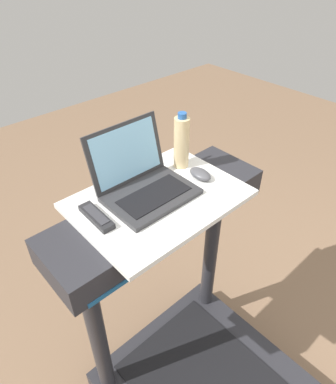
% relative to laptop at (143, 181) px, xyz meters
% --- Properties ---
extents(desk_board, '(0.60, 0.44, 0.02)m').
position_rel_laptop_xyz_m(desk_board, '(0.02, -0.06, -0.06)').
color(desk_board, white).
rests_on(desk_board, treadmill_base).
extents(laptop, '(0.31, 0.28, 0.23)m').
position_rel_laptop_xyz_m(laptop, '(0.00, 0.00, 0.00)').
color(laptop, '#2D2D30').
rests_on(laptop, desk_board).
extents(computer_mouse, '(0.06, 0.10, 0.03)m').
position_rel_laptop_xyz_m(computer_mouse, '(0.22, -0.08, -0.03)').
color(computer_mouse, '#4C4C51').
rests_on(computer_mouse, desk_board).
extents(water_bottle, '(0.06, 0.06, 0.23)m').
position_rel_laptop_xyz_m(water_bottle, '(0.23, 0.04, 0.06)').
color(water_bottle, beige).
rests_on(water_bottle, desk_board).
extents(tv_remote, '(0.05, 0.16, 0.02)m').
position_rel_laptop_xyz_m(tv_remote, '(-0.21, -0.01, -0.04)').
color(tv_remote, '#232326').
rests_on(tv_remote, desk_board).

